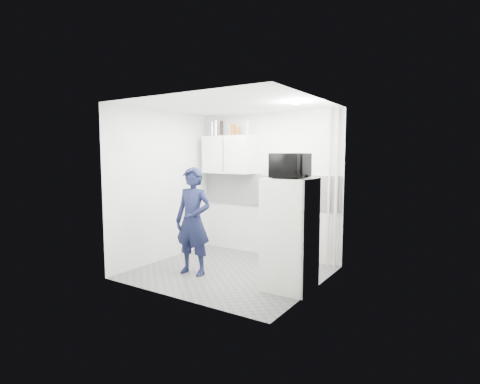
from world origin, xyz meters
The scene contains 23 objects.
floor centered at (0.00, 0.00, 0.00)m, with size 2.80×2.80×0.00m, color #60615D.
ceiling centered at (0.00, 0.00, 2.60)m, with size 2.80×2.80×0.00m, color white.
wall_back centered at (0.00, 1.25, 1.30)m, with size 2.80×2.80×0.00m, color white.
wall_left centered at (-1.40, 0.00, 1.30)m, with size 2.60×2.60×0.00m, color white.
wall_right centered at (1.40, 0.00, 1.30)m, with size 2.60×2.60×0.00m, color white.
person centered at (-0.44, -0.35, 0.83)m, with size 0.61×0.40×1.66m, color #121732.
stove centered at (0.39, 1.00, 0.39)m, with size 0.49×0.49×0.79m, color beige.
fridge centered at (1.10, -0.13, 0.77)m, with size 0.64×0.64×1.54m, color white.
stove_top centered at (0.39, 1.00, 0.80)m, with size 0.47×0.47×0.03m, color black.
saucepan centered at (0.36, 1.00, 0.87)m, with size 0.18×0.18×0.10m, color silver.
microwave centered at (1.10, -0.13, 1.70)m, with size 0.41×0.60×0.33m, color black.
bottle_a centered at (-1.13, 1.07, 2.34)m, with size 0.06×0.06×0.28m, color silver.
bottle_b centered at (-1.04, 1.07, 2.35)m, with size 0.08×0.08×0.29m, color silver.
bottle_c centered at (-0.91, 1.07, 2.34)m, with size 0.07×0.07×0.28m, color black.
canister_a centered at (-0.64, 1.07, 2.31)m, with size 0.09×0.09×0.21m, color brown.
canister_b centered at (-0.53, 1.07, 2.28)m, with size 0.08×0.08×0.15m, color brown.
bottle_e centered at (-0.33, 1.07, 2.33)m, with size 0.06×0.06×0.26m, color #B2B7BC.
upper_cabinet centered at (-0.75, 1.07, 1.85)m, with size 1.00×0.35×0.70m, color white.
range_hood centered at (0.45, 1.00, 1.57)m, with size 0.60×0.50×0.14m, color beige.
backsplash centered at (0.00, 1.24, 1.20)m, with size 2.74×0.03×0.60m, color white.
pipe_a centered at (1.30, 1.17, 1.30)m, with size 0.05×0.05×2.60m, color beige.
pipe_b centered at (1.18, 1.17, 1.30)m, with size 0.04×0.04×2.60m, color beige.
ceiling_spot_fixture centered at (1.00, 0.20, 2.57)m, with size 0.10×0.10×0.02m, color white.
Camera 1 is at (3.26, -4.73, 1.85)m, focal length 28.00 mm.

